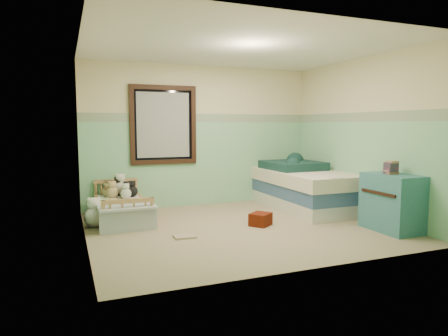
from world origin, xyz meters
name	(u,v)px	position (x,y,z in m)	size (l,w,h in m)	color
floor	(242,228)	(0.00, 0.00, -0.01)	(4.20, 3.60, 0.02)	#8D7C5E
ceiling	(243,47)	(0.00, 0.00, 2.51)	(4.20, 3.60, 0.02)	silver
wall_back	(201,136)	(0.00, 1.80, 1.25)	(4.20, 0.04, 2.50)	beige
wall_front	(317,145)	(0.00, -1.80, 1.25)	(4.20, 0.04, 2.50)	beige
wall_left	(83,142)	(-2.10, 0.00, 1.25)	(0.04, 3.60, 2.50)	beige
wall_right	(363,138)	(2.10, 0.00, 1.25)	(0.04, 3.60, 2.50)	beige
wainscot_mint	(202,164)	(0.00, 1.79, 0.75)	(4.20, 0.01, 1.50)	#84C993
border_strip	(202,118)	(0.00, 1.79, 1.57)	(4.20, 0.01, 0.15)	#557B5C
window_frame	(164,125)	(-0.70, 1.76, 1.45)	(1.16, 0.06, 1.36)	black
window_blinds	(163,125)	(-0.70, 1.77, 1.45)	(0.92, 0.01, 1.12)	#B1B1AE
toddler_bed_frame	(122,214)	(-1.53, 1.05, 0.09)	(0.72, 1.43, 0.18)	#AB713F
toddler_mattress	(122,205)	(-1.53, 1.05, 0.24)	(0.65, 1.37, 0.12)	silver
patchwork_quilt	(126,205)	(-1.53, 0.61, 0.32)	(0.78, 0.72, 0.03)	#8BAEDD
plush_bed_brown	(108,191)	(-1.68, 1.55, 0.39)	(0.18, 0.18, 0.18)	brown
plush_bed_white	(120,188)	(-1.48, 1.55, 0.42)	(0.24, 0.24, 0.24)	silver
plush_bed_tan	(113,192)	(-1.63, 1.33, 0.40)	(0.18, 0.18, 0.18)	tan
plush_bed_dark	(127,192)	(-1.40, 1.33, 0.39)	(0.18, 0.18, 0.18)	black
plush_floor_cream	(94,217)	(-1.95, 0.78, 0.15)	(0.29, 0.29, 0.29)	white
plush_floor_tan	(111,215)	(-1.70, 0.91, 0.13)	(0.26, 0.26, 0.26)	tan
twin_bed_frame	(304,202)	(1.55, 0.81, 0.11)	(1.06, 2.13, 0.22)	silver
twin_boxspring	(304,190)	(1.55, 0.81, 0.33)	(1.06, 2.13, 0.22)	navy
twin_mattress	(304,177)	(1.55, 0.81, 0.55)	(1.11, 2.17, 0.22)	beige
teal_blanket	(293,165)	(1.50, 1.11, 0.73)	(0.90, 0.96, 0.14)	black
dresser	(392,203)	(1.85, -0.92, 0.39)	(0.49, 0.78, 0.78)	#2B777B
book_stack	(391,168)	(1.85, -0.87, 0.86)	(0.16, 0.12, 0.16)	#45231F
red_pillow	(260,219)	(0.29, -0.01, 0.09)	(0.29, 0.25, 0.18)	#9E270A
floor_book	(185,236)	(-0.90, -0.21, 0.01)	(0.28, 0.21, 0.03)	#F6A632
extra_plush_0	(109,191)	(-1.66, 1.56, 0.39)	(0.16, 0.16, 0.16)	brown
extra_plush_1	(132,191)	(-1.32, 1.35, 0.39)	(0.18, 0.18, 0.18)	black
extra_plush_2	(119,189)	(-1.51, 1.55, 0.41)	(0.21, 0.21, 0.21)	black
extra_plush_3	(107,191)	(-1.69, 1.54, 0.39)	(0.17, 0.17, 0.17)	tan
extra_plush_4	(126,194)	(-1.45, 1.19, 0.39)	(0.17, 0.17, 0.17)	silver
extra_plush_5	(126,191)	(-1.41, 1.47, 0.39)	(0.16, 0.16, 0.16)	silver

